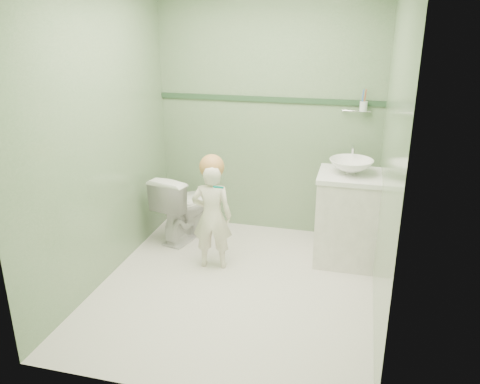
# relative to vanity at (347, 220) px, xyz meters

# --- Properties ---
(ground) EXTENTS (2.50, 2.50, 0.00)m
(ground) POSITION_rel_vanity_xyz_m (-0.84, -0.70, -0.40)
(ground) COLOR silver
(ground) RESTS_ON ground
(room_shell) EXTENTS (2.50, 2.54, 2.40)m
(room_shell) POSITION_rel_vanity_xyz_m (-0.84, -0.70, 0.80)
(room_shell) COLOR gray
(room_shell) RESTS_ON ground
(trim_stripe) EXTENTS (2.20, 0.02, 0.05)m
(trim_stripe) POSITION_rel_vanity_xyz_m (-0.84, 0.54, 0.95)
(trim_stripe) COLOR #2B4C2F
(trim_stripe) RESTS_ON room_shell
(vanity) EXTENTS (0.52, 0.50, 0.80)m
(vanity) POSITION_rel_vanity_xyz_m (0.00, 0.00, 0.00)
(vanity) COLOR beige
(vanity) RESTS_ON ground
(counter) EXTENTS (0.54, 0.52, 0.04)m
(counter) POSITION_rel_vanity_xyz_m (0.00, 0.00, 0.41)
(counter) COLOR white
(counter) RESTS_ON vanity
(basin) EXTENTS (0.37, 0.37, 0.13)m
(basin) POSITION_rel_vanity_xyz_m (0.00, 0.00, 0.49)
(basin) COLOR white
(basin) RESTS_ON counter
(faucet) EXTENTS (0.03, 0.13, 0.18)m
(faucet) POSITION_rel_vanity_xyz_m (0.00, 0.19, 0.57)
(faucet) COLOR silver
(faucet) RESTS_ON counter
(cup_holder) EXTENTS (0.26, 0.07, 0.21)m
(cup_holder) POSITION_rel_vanity_xyz_m (0.05, 0.48, 0.93)
(cup_holder) COLOR silver
(cup_holder) RESTS_ON room_shell
(toilet) EXTENTS (0.53, 0.73, 0.67)m
(toilet) POSITION_rel_vanity_xyz_m (-1.58, 0.10, -0.06)
(toilet) COLOR white
(toilet) RESTS_ON ground
(toddler) EXTENTS (0.38, 0.28, 0.95)m
(toddler) POSITION_rel_vanity_xyz_m (-1.13, -0.40, 0.08)
(toddler) COLOR silver
(toddler) RESTS_ON ground
(hair_cap) EXTENTS (0.21, 0.21, 0.21)m
(hair_cap) POSITION_rel_vanity_xyz_m (-1.13, -0.37, 0.52)
(hair_cap) COLOR #B98046
(hair_cap) RESTS_ON toddler
(teal_toothbrush) EXTENTS (0.11, 0.14, 0.08)m
(teal_toothbrush) POSITION_rel_vanity_xyz_m (-1.04, -0.51, 0.40)
(teal_toothbrush) COLOR #008277
(teal_toothbrush) RESTS_ON toddler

